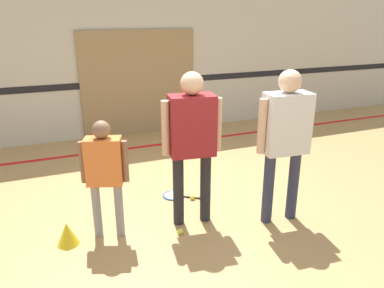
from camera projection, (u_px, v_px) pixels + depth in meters
name	position (u px, v px, depth m)	size (l,w,h in m)	color
ground_plane	(195.00, 215.00, 4.52)	(16.00, 16.00, 0.00)	tan
wall_back	(125.00, 52.00, 7.05)	(16.00, 0.07, 3.20)	beige
wall_panel	(139.00, 83.00, 7.28)	(2.24, 0.05, 2.01)	#9E7F56
floor_stripe	(141.00, 147.00, 6.80)	(14.40, 0.10, 0.01)	red
person_instructor	(192.00, 134.00, 4.03)	(0.66, 0.33, 1.75)	#232328
person_student_left	(104.00, 167.00, 3.85)	(0.47, 0.31, 1.31)	gray
person_student_right	(286.00, 131.00, 4.08)	(0.67, 0.31, 1.76)	#2D334C
racket_spare_on_floor	(175.00, 196.00, 4.98)	(0.50, 0.42, 0.03)	blue
tennis_ball_near_instructor	(180.00, 232.00, 4.12)	(0.07, 0.07, 0.07)	#CCE038
tennis_ball_by_spare_racket	(192.00, 197.00, 4.88)	(0.07, 0.07, 0.07)	#CCE038
training_cone	(67.00, 234.00, 3.92)	(0.23, 0.23, 0.25)	yellow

